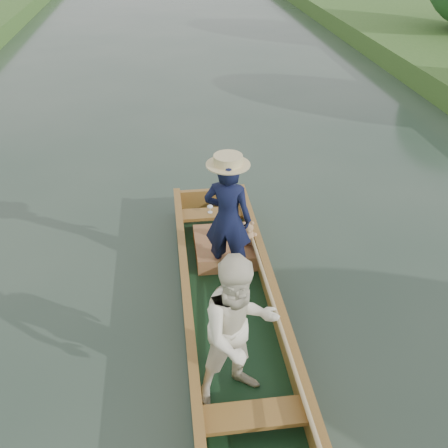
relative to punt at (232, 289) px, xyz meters
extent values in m
plane|color=#283D30|center=(0.00, 0.17, -0.58)|extent=(120.00, 120.00, 0.00)
cube|color=#133219|center=(0.00, 0.17, -0.54)|extent=(1.10, 5.00, 0.08)
cube|color=olive|center=(-0.51, 0.17, -0.34)|extent=(0.08, 5.00, 0.32)
cube|color=olive|center=(0.51, 0.17, -0.34)|extent=(0.08, 5.00, 0.32)
cube|color=olive|center=(0.00, 2.63, -0.34)|extent=(1.10, 0.08, 0.32)
cube|color=olive|center=(-0.51, 0.17, -0.16)|extent=(0.10, 5.00, 0.04)
cube|color=olive|center=(0.51, 0.17, -0.16)|extent=(0.10, 5.00, 0.04)
cube|color=olive|center=(0.00, 2.07, -0.28)|extent=(0.94, 0.30, 0.05)
cube|color=olive|center=(0.00, -1.43, -0.28)|extent=(0.94, 0.30, 0.05)
imported|color=#111637|center=(0.07, 0.95, 0.33)|extent=(0.70, 0.59, 1.64)
cylinder|color=beige|center=(0.07, 0.95, 1.11)|extent=(0.52, 0.52, 0.12)
imported|color=white|center=(-0.08, -0.97, 0.32)|extent=(0.95, 0.83, 1.64)
cube|color=#AC3F37|center=(0.11, 1.35, -0.39)|extent=(0.85, 0.90, 0.22)
sphere|color=tan|center=(0.38, 1.25, -0.17)|extent=(0.20, 0.20, 0.20)
sphere|color=tan|center=(0.38, 1.24, -0.02)|extent=(0.15, 0.15, 0.15)
sphere|color=tan|center=(0.33, 1.24, 0.05)|extent=(0.06, 0.06, 0.06)
sphere|color=tan|center=(0.44, 1.24, 0.05)|extent=(0.06, 0.06, 0.06)
sphere|color=tan|center=(0.38, 1.18, -0.03)|extent=(0.06, 0.06, 0.06)
sphere|color=tan|center=(0.29, 1.23, -0.14)|extent=(0.07, 0.07, 0.07)
sphere|color=tan|center=(0.47, 1.23, -0.14)|extent=(0.07, 0.07, 0.07)
sphere|color=tan|center=(0.33, 1.22, -0.25)|extent=(0.08, 0.08, 0.08)
sphere|color=tan|center=(0.43, 1.22, -0.25)|extent=(0.08, 0.08, 0.08)
cylinder|color=silver|center=(-0.04, 2.07, -0.25)|extent=(0.07, 0.07, 0.01)
cylinder|color=silver|center=(-0.04, 2.07, -0.21)|extent=(0.01, 0.01, 0.08)
ellipsoid|color=silver|center=(-0.04, 2.07, -0.15)|extent=(0.09, 0.09, 0.05)
cylinder|color=tan|center=(0.43, 0.09, -0.12)|extent=(0.04, 4.50, 0.20)
camera|label=1|loc=(-0.62, -4.22, 3.62)|focal=40.00mm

